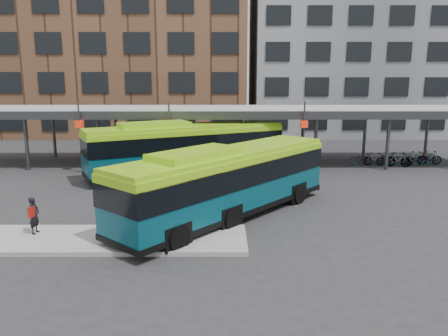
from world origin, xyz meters
TOP-DOWN VIEW (x-y plane):
  - ground at (0.00, 0.00)m, footprint 120.00×120.00m
  - boarding_island at (-5.50, -3.00)m, footprint 14.00×3.00m
  - canopy at (-0.06, 12.87)m, footprint 40.00×6.53m
  - building_brick at (-10.00, 32.00)m, footprint 26.00×14.00m
  - building_grey at (16.00, 32.00)m, footprint 24.00×14.00m
  - bus_front at (0.78, 0.02)m, footprint 10.16×11.05m
  - bus_rear at (-1.85, 8.97)m, footprint 12.97×8.29m
  - pedestrian at (-7.06, -2.52)m, footprint 0.42×0.62m
  - bike_rack at (13.75, 12.17)m, footprint 6.86×1.73m

SIDE VIEW (x-z plane):
  - ground at x=0.00m, z-range 0.00..0.00m
  - boarding_island at x=-5.50m, z-range 0.00..0.18m
  - bike_rack at x=13.75m, z-range -0.05..1.01m
  - pedestrian at x=-7.06m, z-range 0.19..1.71m
  - bus_front at x=0.78m, z-range 0.07..3.49m
  - bus_rear at x=-1.85m, z-range 0.07..3.68m
  - canopy at x=-0.06m, z-range 1.51..6.31m
  - building_grey at x=16.00m, z-range 0.00..20.00m
  - building_brick at x=-10.00m, z-range 0.00..22.00m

